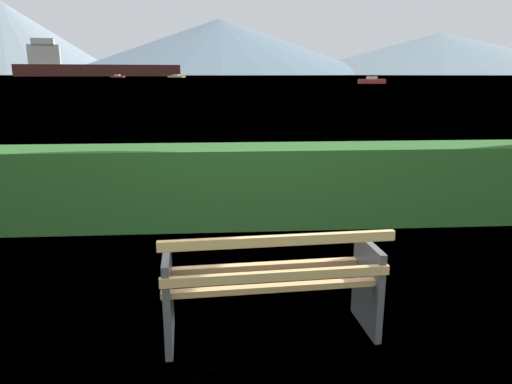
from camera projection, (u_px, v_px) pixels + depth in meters
The scene contains 9 objects.
ground_plane at pixel (270, 332), 3.56m from camera, with size 1400.00×1400.00×0.00m, color #4C6B33.
water_surface at pixel (221, 76), 301.62m from camera, with size 620.00×620.00×0.00m, color #6B8EA3.
park_bench at pixel (272, 283), 3.40m from camera, with size 1.58×0.68×0.87m.
hedge_row at pixel (249, 185), 6.05m from camera, with size 9.15×0.76×0.99m, color #285B23.
cargo_ship_large at pixel (87, 66), 280.72m from camera, with size 93.77×35.16×20.75m.
fishing_boat_near at pixel (372, 81), 87.18m from camera, with size 4.87×2.09×1.33m.
sailboat_mid at pixel (118, 76), 209.48m from camera, with size 6.52×3.89×1.27m.
tender_far at pixel (177, 76), 206.61m from camera, with size 7.99×7.24×1.30m.
distant_hills at pixel (244, 47), 565.54m from camera, with size 824.56×381.92×80.65m.
Camera 1 is at (-0.33, -3.18, 1.88)m, focal length 33.50 mm.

